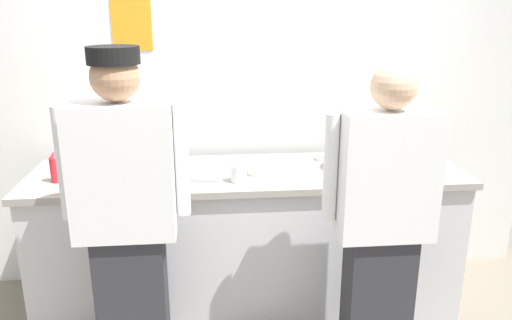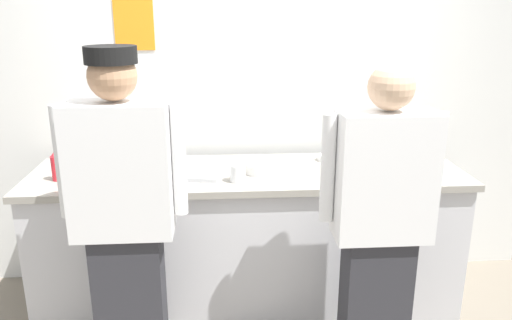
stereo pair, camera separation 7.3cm
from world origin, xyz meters
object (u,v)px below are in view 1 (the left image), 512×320
(chef_center, at_px, (383,221))
(mixing_bowl_steel, at_px, (359,160))
(chef_near_left, at_px, (126,215))
(ramekin_red_sauce, at_px, (420,168))
(plate_stack_front, at_px, (262,168))
(ramekin_green_sauce, at_px, (399,154))
(sheet_tray, at_px, (181,171))
(squeeze_bottle_primary, at_px, (55,168))
(chefs_knife, at_px, (71,170))
(deli_cup, at_px, (238,173))
(ramekin_yellow_sauce, at_px, (323,157))
(plate_stack_rear, at_px, (103,177))

(chef_center, height_order, mixing_bowl_steel, chef_center)
(chef_near_left, bearing_deg, ramekin_red_sauce, 17.06)
(plate_stack_front, distance_m, ramekin_green_sauce, 0.97)
(sheet_tray, distance_m, squeeze_bottle_primary, 0.72)
(chef_near_left, distance_m, plate_stack_front, 0.93)
(chef_near_left, bearing_deg, plate_stack_front, 38.83)
(chef_near_left, relative_size, ramekin_red_sauce, 16.97)
(chefs_knife, bearing_deg, ramekin_red_sauce, -5.68)
(mixing_bowl_steel, bearing_deg, chef_center, -95.86)
(sheet_tray, xyz_separation_m, deli_cup, (0.33, -0.19, 0.04))
(sheet_tray, height_order, deli_cup, deli_cup)
(ramekin_green_sauce, xyz_separation_m, chefs_knife, (-2.10, -0.08, -0.02))
(chef_near_left, relative_size, ramekin_yellow_sauce, 19.12)
(deli_cup, bearing_deg, sheet_tray, 150.68)
(plate_stack_rear, bearing_deg, deli_cup, -6.11)
(sheet_tray, relative_size, squeeze_bottle_primary, 2.74)
(ramekin_red_sauce, bearing_deg, plate_stack_front, 176.11)
(chef_center, xyz_separation_m, ramekin_yellow_sauce, (-0.11, 0.87, 0.07))
(mixing_bowl_steel, height_order, deli_cup, mixing_bowl_steel)
(plate_stack_rear, height_order, squeeze_bottle_primary, squeeze_bottle_primary)
(ramekin_red_sauce, bearing_deg, chef_center, -126.35)
(plate_stack_rear, relative_size, mixing_bowl_steel, 0.59)
(ramekin_yellow_sauce, relative_size, deli_cup, 0.90)
(chef_near_left, bearing_deg, chef_center, -3.16)
(squeeze_bottle_primary, distance_m, deli_cup, 1.04)
(squeeze_bottle_primary, xyz_separation_m, deli_cup, (1.04, -0.10, -0.04))
(chef_center, bearing_deg, chef_near_left, 176.84)
(plate_stack_rear, bearing_deg, ramekin_yellow_sauce, 12.05)
(chef_center, xyz_separation_m, ramekin_green_sauce, (0.41, 0.88, 0.08))
(chef_near_left, distance_m, ramekin_yellow_sauce, 1.40)
(sheet_tray, height_order, ramekin_red_sauce, ramekin_red_sauce)
(ramekin_green_sauce, relative_size, deli_cup, 1.00)
(sheet_tray, xyz_separation_m, chefs_knife, (-0.67, 0.11, -0.01))
(plate_stack_front, relative_size, sheet_tray, 0.42)
(chef_near_left, distance_m, chef_center, 1.26)
(plate_stack_rear, bearing_deg, squeeze_bottle_primary, 177.35)
(ramekin_red_sauce, bearing_deg, mixing_bowl_steel, 168.97)
(ramekin_green_sauce, distance_m, ramekin_yellow_sauce, 0.52)
(plate_stack_front, xyz_separation_m, deli_cup, (-0.16, -0.15, 0.02))
(ramekin_red_sauce, xyz_separation_m, ramekin_yellow_sauce, (-0.54, 0.28, -0.00))
(plate_stack_rear, relative_size, ramekin_yellow_sauce, 2.32)
(ramekin_yellow_sauce, bearing_deg, sheet_tray, -168.59)
(ramekin_green_sauce, relative_size, chefs_knife, 0.37)
(ramekin_red_sauce, height_order, ramekin_yellow_sauce, ramekin_red_sauce)
(sheet_tray, relative_size, deli_cup, 4.91)
(squeeze_bottle_primary, height_order, ramekin_green_sauce, squeeze_bottle_primary)
(chef_near_left, height_order, deli_cup, chef_near_left)
(ramekin_yellow_sauce, bearing_deg, mixing_bowl_steel, -50.48)
(mixing_bowl_steel, bearing_deg, ramekin_yellow_sauce, 129.52)
(chef_center, xyz_separation_m, squeeze_bottle_primary, (-1.73, 0.60, 0.14))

